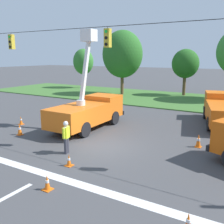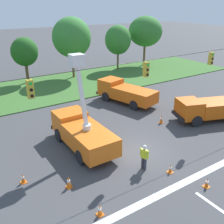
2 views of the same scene
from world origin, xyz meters
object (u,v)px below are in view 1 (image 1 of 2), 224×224
object	(u,v)px
tree_centre	(185,64)
utility_truck_support_near	(223,109)
traffic_cone_mid_left	(21,120)
traffic_cone_near_bucket	(47,183)
tree_far_west	(83,62)
traffic_cone_far_left	(188,222)
utility_truck_bucket_lift	(88,110)
traffic_cone_foreground_right	(20,129)
traffic_cone_mid_right	(69,160)
traffic_cone_lane_edge_a	(198,141)
road_worker	(66,135)
tree_west	(122,54)

from	to	relation	value
tree_centre	utility_truck_support_near	size ratio (longest dim) A/B	0.84
traffic_cone_mid_left	traffic_cone_near_bucket	distance (m)	10.90
traffic_cone_near_bucket	tree_centre	bearing A→B (deg)	94.96
tree_far_west	traffic_cone_far_left	world-z (taller)	tree_far_west
utility_truck_bucket_lift	traffic_cone_foreground_right	bearing A→B (deg)	-127.17
traffic_cone_mid_right	traffic_cone_foreground_right	bearing A→B (deg)	159.96
tree_far_west	traffic_cone_mid_left	xyz separation A→B (m)	(9.56, -20.70, -3.89)
tree_far_west	traffic_cone_far_left	xyz separation A→B (m)	(23.82, -26.66, -3.91)
traffic_cone_mid_left	traffic_cone_mid_right	world-z (taller)	traffic_cone_mid_left
tree_far_west	tree_centre	size ratio (longest dim) A/B	1.04
traffic_cone_mid_right	traffic_cone_far_left	world-z (taller)	traffic_cone_far_left
tree_centre	traffic_cone_mid_right	xyz separation A→B (m)	(1.58, -24.81, -3.85)
tree_far_west	traffic_cone_mid_right	size ratio (longest dim) A/B	10.69
traffic_cone_mid_right	traffic_cone_lane_edge_a	bearing A→B (deg)	51.33
traffic_cone_lane_edge_a	road_worker	bearing A→B (deg)	-141.78
tree_far_west	utility_truck_support_near	bearing A→B (deg)	-29.69
traffic_cone_foreground_right	road_worker	bearing A→B (deg)	-11.41
tree_west	utility_truck_bucket_lift	size ratio (longest dim) A/B	1.22
road_worker	tree_west	bearing A→B (deg)	110.86
traffic_cone_mid_right	traffic_cone_near_bucket	distance (m)	2.33
traffic_cone_mid_left	traffic_cone_mid_right	size ratio (longest dim) A/B	1.11
tree_far_west	traffic_cone_lane_edge_a	xyz separation A→B (m)	(22.35, -18.99, -3.81)
tree_far_west	utility_truck_bucket_lift	size ratio (longest dim) A/B	0.90
tree_west	tree_centre	world-z (taller)	tree_west
tree_west	traffic_cone_near_bucket	world-z (taller)	tree_west
traffic_cone_lane_edge_a	tree_far_west	bearing A→B (deg)	139.64
traffic_cone_lane_edge_a	traffic_cone_mid_right	bearing A→B (deg)	-128.67
traffic_cone_foreground_right	traffic_cone_mid_right	distance (m)	6.41
traffic_cone_mid_left	utility_truck_bucket_lift	bearing A→B (deg)	20.43
traffic_cone_mid_left	traffic_cone_near_bucket	world-z (taller)	traffic_cone_mid_left
utility_truck_bucket_lift	traffic_cone_foreground_right	distance (m)	4.80
tree_west	road_worker	distance (m)	22.18
tree_far_west	tree_centre	xyz separation A→B (m)	(16.12, 0.01, -0.08)
tree_west	utility_truck_bucket_lift	distance (m)	17.10
traffic_cone_mid_left	traffic_cone_far_left	size ratio (longest dim) A/B	1.07
traffic_cone_lane_edge_a	traffic_cone_far_left	world-z (taller)	traffic_cone_lane_edge_a
road_worker	utility_truck_support_near	bearing A→B (deg)	59.89
utility_truck_support_near	traffic_cone_near_bucket	bearing A→B (deg)	-106.74
road_worker	traffic_cone_far_left	bearing A→B (deg)	-22.89
traffic_cone_mid_left	traffic_cone_mid_right	bearing A→B (deg)	-26.72
tree_centre	road_worker	world-z (taller)	tree_centre
tree_west	utility_truck_support_near	distance (m)	17.46
tree_centre	traffic_cone_lane_edge_a	distance (m)	20.34
road_worker	traffic_cone_foreground_right	xyz separation A→B (m)	(-4.84, 0.98, -0.61)
road_worker	traffic_cone_mid_right	xyz separation A→B (m)	(1.18, -1.22, -0.73)
utility_truck_support_near	traffic_cone_mid_left	world-z (taller)	utility_truck_support_near
traffic_cone_mid_left	traffic_cone_far_left	world-z (taller)	traffic_cone_mid_left
utility_truck_bucket_lift	tree_centre	bearing A→B (deg)	85.17
tree_far_west	traffic_cone_mid_right	xyz separation A→B (m)	(17.70, -24.79, -3.92)
traffic_cone_lane_edge_a	tree_centre	bearing A→B (deg)	108.15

